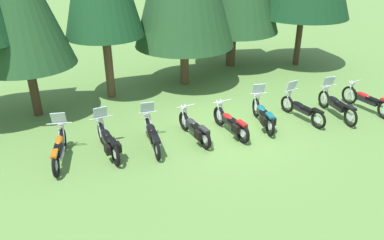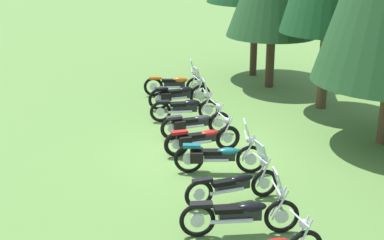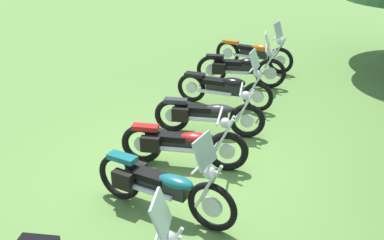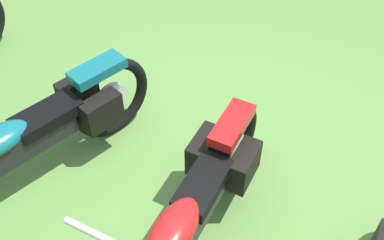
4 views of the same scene
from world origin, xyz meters
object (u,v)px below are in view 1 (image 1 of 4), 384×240
Objects in this scene: motorcycle_2 at (152,134)px; motorcycle_6 at (302,109)px; motorcycle_7 at (337,105)px; motorcycle_8 at (367,100)px; motorcycle_5 at (263,114)px; motorcycle_4 at (231,123)px; motorcycle_3 at (195,128)px; motorcycle_0 at (59,148)px; motorcycle_1 at (108,141)px.

motorcycle_2 reaches higher than motorcycle_6.
motorcycle_7 is 1.44m from motorcycle_8.
motorcycle_4 is at bearing 108.27° from motorcycle_5.
motorcycle_6 is at bearing -96.97° from motorcycle_3.
motorcycle_2 is at bearing 80.86° from motorcycle_6.
motorcycle_0 is at bearing 79.69° from motorcycle_8.
motorcycle_2 reaches higher than motorcycle_3.
motorcycle_3 is 1.02× the size of motorcycle_5.
motorcycle_1 reaches higher than motorcycle_5.
motorcycle_3 is at bearing -81.37° from motorcycle_0.
motorcycle_7 is (8.27, -2.08, -0.01)m from motorcycle_1.
motorcycle_1 is at bearing 102.01° from motorcycle_5.
motorcycle_4 is 4.35m from motorcycle_7.
motorcycle_2 is 7.13m from motorcycle_7.
motorcycle_5 is 0.94× the size of motorcycle_6.
motorcycle_5 is (4.04, -0.84, 0.01)m from motorcycle_2.
motorcycle_8 is (4.27, -1.25, -0.02)m from motorcycle_5.
motorcycle_1 is 1.04× the size of motorcycle_5.
motorcycle_3 is 0.89× the size of motorcycle_8.
motorcycle_3 is 2.65m from motorcycle_5.
motorcycle_8 is at bearing -82.02° from motorcycle_5.
motorcycle_5 is at bearing -95.90° from motorcycle_3.
motorcycle_6 is 2.84m from motorcycle_8.
motorcycle_1 is 9.96m from motorcycle_8.
motorcycle_5 is (6.78, -1.60, 0.01)m from motorcycle_0.
motorcycle_0 reaches higher than motorcycle_4.
motorcycle_5 is (2.61, -0.50, 0.05)m from motorcycle_3.
motorcycle_6 is at bearing -85.60° from motorcycle_2.
motorcycle_3 is 0.96× the size of motorcycle_6.
motorcycle_1 reaches higher than motorcycle_0.
motorcycle_4 is 0.94× the size of motorcycle_7.
motorcycle_3 is at bearing 79.84° from motorcycle_8.
motorcycle_1 is at bearing 93.95° from motorcycle_7.
motorcycle_3 is at bearing -86.44° from motorcycle_2.
motorcycle_1 is 0.96× the size of motorcycle_7.
motorcycle_8 is at bearing -85.82° from motorcycle_7.
motorcycle_2 is at bearing 102.58° from motorcycle_5.
motorcycle_6 reaches higher than motorcycle_3.
motorcycle_0 is 11.41m from motorcycle_8.
motorcycle_7 is at bearing -98.40° from motorcycle_1.
motorcycle_3 is (1.43, -0.33, -0.04)m from motorcycle_2.
motorcycle_8 is at bearing -98.37° from motorcycle_1.
motorcycle_1 is at bearing -83.70° from motorcycle_0.
motorcycle_7 is (9.65, -2.50, 0.01)m from motorcycle_0.
motorcycle_6 is 0.97× the size of motorcycle_7.
motorcycle_0 is 5.63m from motorcycle_4.
motorcycle_5 is 4.45m from motorcycle_8.
motorcycle_2 is 1.02× the size of motorcycle_5.
motorcycle_8 reaches higher than motorcycle_4.
motorcycle_5 is at bearing 79.38° from motorcycle_6.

